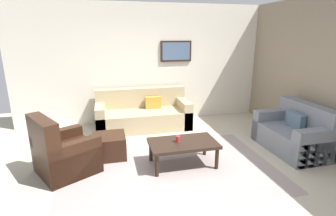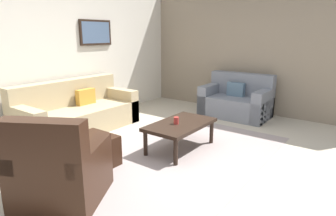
# 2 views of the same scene
# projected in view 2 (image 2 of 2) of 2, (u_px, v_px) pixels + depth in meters

# --- Properties ---
(ground_plane) EXTENTS (8.00, 8.00, 0.00)m
(ground_plane) POSITION_uv_depth(u_px,v_px,m) (175.00, 156.00, 4.05)
(ground_plane) COLOR #B2A893
(rear_partition) EXTENTS (6.00, 0.12, 2.80)m
(rear_partition) POSITION_uv_depth(u_px,v_px,m) (59.00, 50.00, 5.20)
(rear_partition) COLOR silver
(rear_partition) RESTS_ON ground_plane
(stone_feature_panel) EXTENTS (0.12, 5.20, 2.80)m
(stone_feature_panel) POSITION_uv_depth(u_px,v_px,m) (257.00, 47.00, 6.03)
(stone_feature_panel) COLOR gray
(stone_feature_panel) RESTS_ON ground_plane
(area_rug) EXTENTS (3.38, 2.24, 0.01)m
(area_rug) POSITION_uv_depth(u_px,v_px,m) (175.00, 156.00, 4.05)
(area_rug) COLOR gray
(area_rug) RESTS_ON ground_plane
(couch_main) EXTENTS (2.10, 0.92, 0.88)m
(couch_main) POSITION_uv_depth(u_px,v_px,m) (76.00, 114.00, 5.09)
(couch_main) COLOR tan
(couch_main) RESTS_ON ground_plane
(couch_loveseat) EXTENTS (0.83, 1.35, 0.88)m
(couch_loveseat) POSITION_uv_depth(u_px,v_px,m) (237.00, 101.00, 5.99)
(couch_loveseat) COLOR slate
(couch_loveseat) RESTS_ON ground_plane
(armchair_leather) EXTENTS (1.09, 1.09, 0.95)m
(armchair_leather) POSITION_uv_depth(u_px,v_px,m) (59.00, 175.00, 2.86)
(armchair_leather) COLOR black
(armchair_leather) RESTS_ON ground_plane
(ottoman) EXTENTS (0.56, 0.56, 0.40)m
(ottoman) POSITION_uv_depth(u_px,v_px,m) (91.00, 152.00, 3.68)
(ottoman) COLOR black
(ottoman) RESTS_ON ground_plane
(coffee_table) EXTENTS (1.10, 0.64, 0.41)m
(coffee_table) POSITION_uv_depth(u_px,v_px,m) (180.00, 126.00, 4.21)
(coffee_table) COLOR black
(coffee_table) RESTS_ON ground_plane
(cup) EXTENTS (0.07, 0.07, 0.10)m
(cup) POSITION_uv_depth(u_px,v_px,m) (176.00, 121.00, 4.13)
(cup) COLOR #B2332D
(cup) RESTS_ON coffee_table
(framed_artwork) EXTENTS (0.76, 0.04, 0.49)m
(framed_artwork) POSITION_uv_depth(u_px,v_px,m) (96.00, 33.00, 5.69)
(framed_artwork) COLOR black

